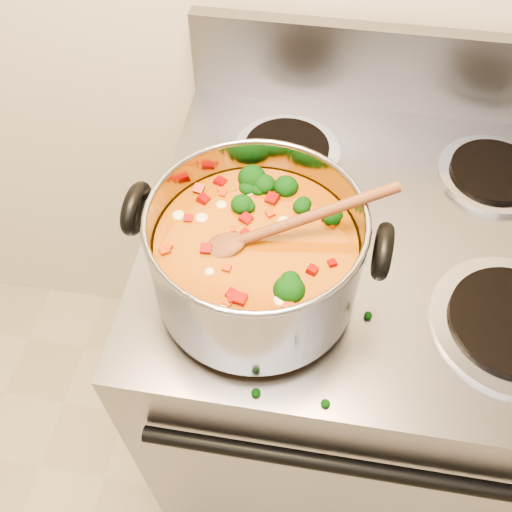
% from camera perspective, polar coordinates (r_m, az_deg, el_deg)
% --- Properties ---
extents(electric_range, '(0.75, 0.68, 1.08)m').
position_cam_1_polar(electric_range, '(1.30, 9.23, -10.04)').
color(electric_range, gray).
rests_on(electric_range, ground).
extents(stockpot, '(0.34, 0.28, 0.17)m').
position_cam_1_polar(stockpot, '(0.76, -0.01, -0.07)').
color(stockpot, '#98989F').
rests_on(stockpot, electric_range).
extents(wooden_spoon, '(0.25, 0.12, 0.09)m').
position_cam_1_polar(wooden_spoon, '(0.72, 1.00, 2.42)').
color(wooden_spoon, brown).
rests_on(wooden_spoon, stockpot).
extents(cooktop_crumbs, '(0.38, 0.40, 0.01)m').
position_cam_1_polar(cooktop_crumbs, '(0.84, 3.73, -2.67)').
color(cooktop_crumbs, black).
rests_on(cooktop_crumbs, electric_range).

